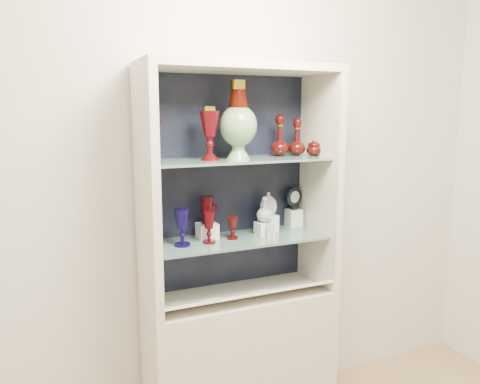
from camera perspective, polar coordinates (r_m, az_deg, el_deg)
name	(u,v)px	position (r m, az deg, el deg)	size (l,w,h in m)	color
wall_back	(224,168)	(2.58, -1.97, 2.94)	(3.50, 0.02, 2.80)	silver
cabinet_base	(240,359)	(2.71, 0.00, -19.68)	(1.00, 0.40, 0.75)	beige
cabinet_back_panel	(226,182)	(2.56, -1.71, 1.20)	(0.98, 0.02, 1.15)	black
cabinet_side_left	(147,194)	(2.24, -11.30, -0.20)	(0.04, 0.40, 1.15)	beige
cabinet_side_right	(319,182)	(2.62, 9.66, 1.25)	(0.04, 0.40, 1.15)	beige
cabinet_top_cap	(240,67)	(2.37, 0.00, 14.94)	(1.00, 0.40, 0.04)	beige
shelf_lower	(238,239)	(2.47, -0.19, -5.80)	(0.92, 0.34, 0.01)	slate
shelf_upper	(238,160)	(2.39, -0.19, 3.95)	(0.92, 0.34, 0.01)	slate
label_ledge	(249,296)	(2.44, 1.06, -12.53)	(0.92, 0.18, 0.01)	beige
label_card_0	(257,292)	(2.45, 2.11, -12.03)	(0.10, 0.07, 0.00)	white
label_card_1	(208,300)	(2.36, -3.94, -12.98)	(0.10, 0.07, 0.00)	white
pedestal_lamp_left	(153,139)	(2.23, -10.55, 6.36)	(0.08, 0.08, 0.22)	#48060A
pedestal_lamp_right	(210,134)	(2.30, -3.71, 7.12)	(0.10, 0.10, 0.26)	#48060A
enamel_urn	(238,120)	(2.35, -0.21, 8.75)	(0.19, 0.19, 0.39)	#074C29
ruby_decanter_a	(280,133)	(2.53, 4.87, 7.23)	(0.10, 0.10, 0.25)	#3E0B08
ruby_decanter_b	(297,136)	(2.57, 6.97, 6.85)	(0.09, 0.09, 0.22)	#3E0B08
lidded_bowl	(314,147)	(2.58, 9.01, 5.42)	(0.08, 0.08, 0.09)	#3E0B08
cobalt_goblet	(182,228)	(2.32, -7.07, -4.33)	(0.08, 0.08, 0.19)	#0D0638
ruby_goblet_tall	(209,227)	(2.37, -3.80, -4.33)	(0.07, 0.07, 0.16)	#48060A
ruby_goblet_small	(233,228)	(2.44, -0.91, -4.38)	(0.06, 0.06, 0.12)	#3E0B08
riser_ruby_pitcher	(207,231)	(2.47, -4.02, -4.73)	(0.10, 0.10, 0.08)	silver
ruby_pitcher	(207,210)	(2.44, -4.06, -2.19)	(0.11, 0.07, 0.14)	#48060A
clear_square_bottle	(271,227)	(2.46, 3.76, -4.31)	(0.04, 0.04, 0.12)	#8FA1A6
riser_flat_flask	(268,223)	(2.62, 3.47, -3.75)	(0.09, 0.09, 0.09)	silver
flat_flask	(268,203)	(2.60, 3.49, -1.39)	(0.09, 0.04, 0.13)	#B4BECB
riser_clear_round_decanter	(265,228)	(2.53, 3.02, -4.46)	(0.09, 0.09, 0.07)	silver
clear_round_decanter	(265,210)	(2.51, 3.04, -2.20)	(0.09, 0.09, 0.13)	#8FA1A6
riser_cameo_medallion	(294,218)	(2.73, 6.56, -3.13)	(0.08, 0.08, 0.10)	silver
cameo_medallion	(294,198)	(2.71, 6.61, -0.71)	(0.11, 0.04, 0.13)	black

